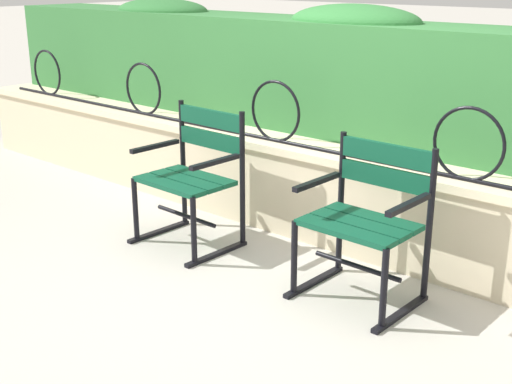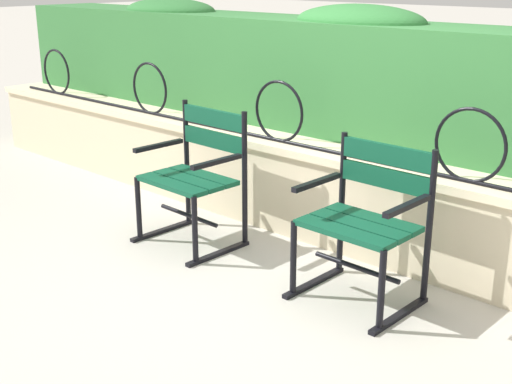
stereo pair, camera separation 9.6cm
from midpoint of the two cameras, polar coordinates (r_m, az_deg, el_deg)
name	(u,v)px [view 2 (the right image)]	position (r m, az deg, el deg)	size (l,w,h in m)	color
ground_plane	(243,287)	(3.93, -0.38, -8.01)	(60.00, 60.00, 0.00)	#BCB7AD
stone_wall	(341,197)	(4.49, 7.78, -0.44)	(7.99, 0.41, 0.62)	beige
iron_arch_fence	(289,119)	(4.53, 3.44, 6.13)	(7.44, 0.02, 0.42)	black
hedge_row	(387,77)	(4.74, 11.50, 9.42)	(7.83, 0.66, 0.90)	#387A3D
park_chair_left	(196,173)	(4.44, -4.43, 1.60)	(0.63, 0.54, 0.90)	#0F4C33
park_chair_right	(367,218)	(3.71, 10.03, -2.13)	(0.62, 0.53, 0.86)	#0F4C33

